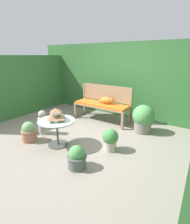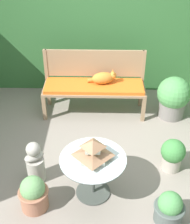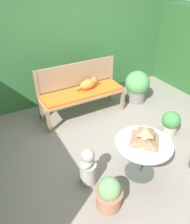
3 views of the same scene
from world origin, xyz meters
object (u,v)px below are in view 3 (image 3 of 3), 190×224
at_px(garden_bust, 88,168).
at_px(potted_plant_patio_mid, 171,123).
at_px(cat, 88,84).
at_px(potted_plant_path_edge, 137,86).
at_px(potted_plant_table_far, 109,193).
at_px(patio_table, 143,149).
at_px(garden_bench, 83,94).
at_px(pagoda_birdhouse, 145,136).

relative_size(garden_bust, potted_plant_patio_mid, 1.29).
bearing_deg(cat, potted_plant_path_edge, -19.28).
relative_size(cat, potted_plant_table_far, 1.05).
relative_size(patio_table, potted_plant_patio_mid, 1.68).
xyz_separation_m(garden_bust, potted_plant_path_edge, (2.03, 1.52, 0.09)).
height_order(garden_bench, potted_plant_table_far, garden_bench).
height_order(cat, pagoda_birdhouse, pagoda_birdhouse).
distance_m(garden_bench, potted_plant_table_far, 2.17).
bearing_deg(potted_plant_path_edge, garden_bust, -143.18).
bearing_deg(patio_table, pagoda_birdhouse, -104.04).
height_order(patio_table, potted_plant_path_edge, potted_plant_path_edge).
relative_size(patio_table, potted_plant_table_far, 1.70).
bearing_deg(garden_bench, patio_table, -88.89).
bearing_deg(cat, potted_plant_table_far, -124.06).
bearing_deg(pagoda_birdhouse, potted_plant_table_far, -161.47).
bearing_deg(pagoda_birdhouse, potted_plant_path_edge, 53.65).
bearing_deg(potted_plant_table_far, cat, 68.92).
height_order(garden_bust, potted_plant_table_far, garden_bust).
bearing_deg(garden_bench, garden_bust, -114.13).
bearing_deg(pagoda_birdhouse, cat, 86.43).
xyz_separation_m(garden_bench, garden_bust, (-0.72, -1.60, -0.20)).
xyz_separation_m(pagoda_birdhouse, potted_plant_path_edge, (1.28, 1.74, -0.33)).
distance_m(patio_table, potted_plant_table_far, 0.77).
distance_m(cat, pagoda_birdhouse, 1.88).
height_order(patio_table, potted_plant_patio_mid, patio_table).
relative_size(garden_bench, potted_plant_patio_mid, 3.61).
relative_size(patio_table, pagoda_birdhouse, 2.13).
relative_size(cat, patio_table, 0.62).
xyz_separation_m(potted_plant_patio_mid, potted_plant_path_edge, (0.22, 1.28, 0.12)).
bearing_deg(potted_plant_patio_mid, potted_plant_path_edge, 80.05).
bearing_deg(garden_bust, potted_plant_path_edge, 1.59).
distance_m(potted_plant_table_far, potted_plant_patio_mid, 1.89).
height_order(cat, garden_bust, cat).
bearing_deg(patio_table, cat, 86.43).
xyz_separation_m(garden_bench, pagoda_birdhouse, (0.04, -1.82, 0.22)).
bearing_deg(potted_plant_patio_mid, cat, 123.82).
height_order(potted_plant_table_far, potted_plant_path_edge, potted_plant_path_edge).
relative_size(pagoda_birdhouse, potted_plant_path_edge, 0.52).
bearing_deg(potted_plant_table_far, potted_plant_patio_mid, 21.72).
relative_size(garden_bench, cat, 3.47).
bearing_deg(potted_plant_path_edge, cat, 173.69).
distance_m(garden_bench, pagoda_birdhouse, 1.83).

